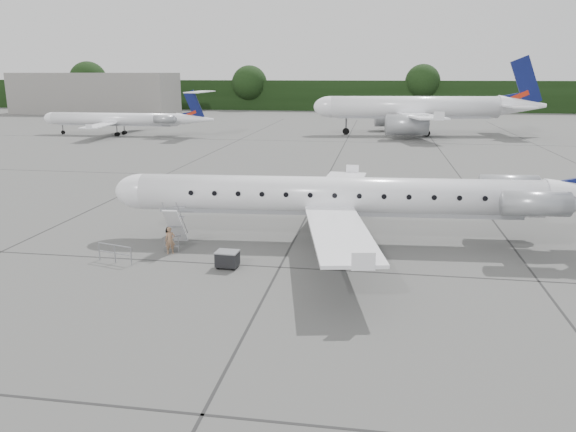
# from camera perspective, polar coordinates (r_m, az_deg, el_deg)

# --- Properties ---
(ground) EXTENTS (320.00, 320.00, 0.00)m
(ground) POSITION_cam_1_polar(r_m,az_deg,el_deg) (26.98, 6.16, -7.44)
(ground) COLOR #5B5B59
(ground) RESTS_ON ground
(treeline) EXTENTS (260.00, 4.00, 8.00)m
(treeline) POSITION_cam_1_polar(r_m,az_deg,el_deg) (155.17, 8.98, 11.96)
(treeline) COLOR black
(treeline) RESTS_ON ground
(terminal_building) EXTENTS (40.00, 14.00, 10.00)m
(terminal_building) POSITION_cam_1_polar(r_m,az_deg,el_deg) (152.73, -18.96, 11.72)
(terminal_building) COLOR gray
(terminal_building) RESTS_ON ground
(main_regional_jet) EXTENTS (32.20, 24.21, 7.88)m
(main_regional_jet) POSITION_cam_1_polar(r_m,az_deg,el_deg) (33.60, 5.09, 3.94)
(main_regional_jet) COLOR white
(main_regional_jet) RESTS_ON ground
(airstair) EXTENTS (0.99, 2.14, 2.47)m
(airstair) POSITION_cam_1_polar(r_m,az_deg,el_deg) (33.43, -11.34, -1.10)
(airstair) COLOR white
(airstair) RESTS_ON ground
(passenger) EXTENTS (0.67, 0.57, 1.55)m
(passenger) POSITION_cam_1_polar(r_m,az_deg,el_deg) (32.46, -11.89, -2.44)
(passenger) COLOR #8F6A4E
(passenger) RESTS_ON ground
(safety_railing) EXTENTS (2.14, 0.66, 1.00)m
(safety_railing) POSITION_cam_1_polar(r_m,az_deg,el_deg) (31.72, -17.17, -3.70)
(safety_railing) COLOR gray
(safety_railing) RESTS_ON ground
(baggage_cart) EXTENTS (1.17, 0.97, 0.97)m
(baggage_cart) POSITION_cam_1_polar(r_m,az_deg,el_deg) (29.71, -6.18, -4.37)
(baggage_cart) COLOR black
(baggage_cart) RESTS_ON ground
(bg_narrowbody) EXTENTS (37.95, 29.50, 12.56)m
(bg_narrowbody) POSITION_cam_1_polar(r_m,az_deg,el_deg) (95.72, 12.73, 11.78)
(bg_narrowbody) COLOR white
(bg_narrowbody) RESTS_ON ground
(bg_regional_left) EXTENTS (27.85, 20.12, 7.28)m
(bg_regional_left) POSITION_cam_1_polar(r_m,az_deg,el_deg) (97.35, -17.30, 9.97)
(bg_regional_left) COLOR white
(bg_regional_left) RESTS_ON ground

